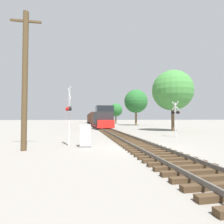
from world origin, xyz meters
The scene contains 10 objects.
ground_plane centered at (0.00, 0.00, 0.00)m, with size 400.00×400.00×0.00m, color gray.
rail_track_bed centered at (0.00, 0.00, 0.14)m, with size 2.60×160.00×0.31m.
freight_train centered at (0.00, 48.08, 1.91)m, with size 2.89×62.45×4.14m.
crossing_signal_near centered at (-4.81, 1.40, 2.41)m, with size 0.49×1.01×4.13m.
crossing_signal_far centered at (5.55, 5.31, 2.28)m, with size 0.53×1.01×3.69m.
relay_cabinet centered at (-3.68, 0.74, 0.75)m, with size 0.78×0.55×1.53m.
utility_pole centered at (-7.33, 0.07, 4.35)m, with size 1.80×0.33×8.50m.
tree_far_right centered at (9.79, 13.56, 6.22)m, with size 6.19×6.19×9.33m.
tree_mid_background centered at (10.70, 34.90, 6.62)m, with size 6.40×6.40×9.85m.
tree_deep_background centered at (8.32, 51.65, 5.00)m, with size 4.82×4.82×7.43m.
Camera 1 is at (-3.89, -11.18, 1.93)m, focal length 28.00 mm.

